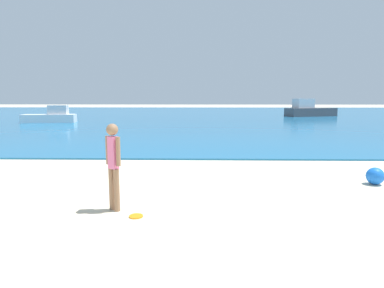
# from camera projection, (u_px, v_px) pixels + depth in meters

# --- Properties ---
(water) EXTENTS (160.00, 60.00, 0.06)m
(water) POSITION_uv_depth(u_px,v_px,m) (202.00, 114.00, 40.71)
(water) COLOR #1E6B9E
(water) RESTS_ON ground
(person_standing) EXTENTS (0.32, 0.26, 1.63)m
(person_standing) POSITION_uv_depth(u_px,v_px,m) (113.00, 162.00, 6.01)
(person_standing) COLOR #936B4C
(person_standing) RESTS_ON ground
(frisbee) EXTENTS (0.25, 0.25, 0.03)m
(frisbee) POSITION_uv_depth(u_px,v_px,m) (136.00, 216.00, 5.79)
(frisbee) COLOR orange
(frisbee) RESTS_ON ground
(boat_near) EXTENTS (4.37, 1.98, 1.43)m
(boat_near) POSITION_uv_depth(u_px,v_px,m) (51.00, 116.00, 27.14)
(boat_near) COLOR white
(boat_near) RESTS_ON water
(boat_far) EXTENTS (6.00, 3.63, 1.94)m
(boat_far) POSITION_uv_depth(u_px,v_px,m) (309.00, 110.00, 36.27)
(boat_far) COLOR #4C4C51
(boat_far) RESTS_ON water
(beach_ball) EXTENTS (0.42, 0.42, 0.42)m
(beach_ball) POSITION_uv_depth(u_px,v_px,m) (375.00, 176.00, 7.93)
(beach_ball) COLOR blue
(beach_ball) RESTS_ON ground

